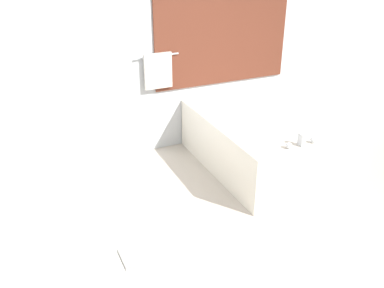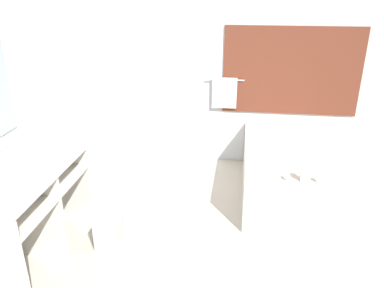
# 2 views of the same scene
# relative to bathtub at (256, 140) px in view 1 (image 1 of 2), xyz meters

# --- Properties ---
(ground_plane) EXTENTS (16.00, 16.00, 0.00)m
(ground_plane) POSITION_rel_bathtub_xyz_m (-0.53, -1.35, -0.32)
(ground_plane) COLOR beige
(ground_plane) RESTS_ON ground
(wall_back_with_blinds) EXTENTS (7.40, 0.13, 2.70)m
(wall_back_with_blinds) POSITION_rel_bathtub_xyz_m (-0.51, 0.88, 1.03)
(wall_back_with_blinds) COLOR silver
(wall_back_with_blinds) RESTS_ON ground_plane
(vanity_counter) EXTENTS (0.68, 1.27, 0.89)m
(vanity_counter) POSITION_rel_bathtub_xyz_m (-2.37, -1.40, 0.32)
(vanity_counter) COLOR silver
(vanity_counter) RESTS_ON ground_plane
(bathtub) EXTENTS (1.06, 1.68, 0.70)m
(bathtub) POSITION_rel_bathtub_xyz_m (0.00, 0.00, 0.00)
(bathtub) COLOR silver
(bathtub) RESTS_ON ground_plane
(water_bottle_1) EXTENTS (0.07, 0.07, 0.25)m
(water_bottle_1) POSITION_rel_bathtub_xyz_m (-2.57, -1.85, 0.69)
(water_bottle_1) COLOR white
(water_bottle_1) RESTS_ON vanity_counter
(waste_bin) EXTENTS (0.22, 0.22, 0.27)m
(waste_bin) POSITION_rel_bathtub_xyz_m (-1.76, -1.19, -0.18)
(waste_bin) COLOR #B2B2B2
(waste_bin) RESTS_ON ground_plane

